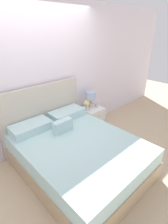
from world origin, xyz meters
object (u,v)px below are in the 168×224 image
Objects in this scene: bed at (75,152)px; nightstand at (92,118)px; table_lamp at (91,96)px; flower_vase at (87,105)px; alarm_clock at (97,106)px.

bed reaches higher than nightstand.
flower_vase is (-0.20, -0.08, -0.11)m from table_lamp.
bed reaches higher than table_lamp.
flower_vase is 0.32m from alarm_clock.
alarm_clock is (0.13, -0.03, 0.29)m from nightstand.
table_lamp reaches higher than flower_vase.
alarm_clock is (1.23, 0.67, 0.24)m from bed.
alarm_clock is at bearing -48.18° from table_lamp.
bed is 1.22m from flower_vase.
bed is at bearing -145.31° from table_lamp.
flower_vase is (0.93, 0.71, 0.34)m from bed.
flower_vase is at bearing 37.19° from bed.
bed is at bearing -147.23° from nightstand.
nightstand is 0.51m from table_lamp.
alarm_clock is at bearing -13.22° from nightstand.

